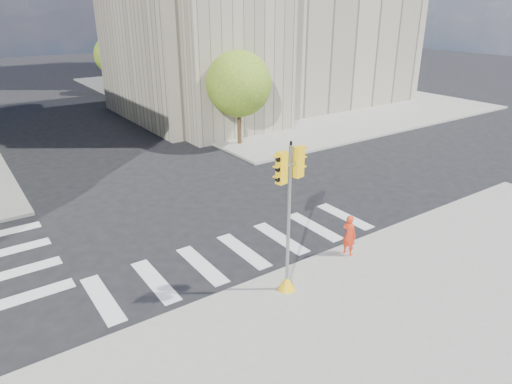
% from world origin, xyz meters
% --- Properties ---
extents(ground, '(160.00, 160.00, 0.00)m').
position_xyz_m(ground, '(0.00, 0.00, 0.00)').
color(ground, black).
rests_on(ground, ground).
extents(sidewalk_far_right, '(28.00, 40.00, 0.15)m').
position_xyz_m(sidewalk_far_right, '(20.00, 26.00, 0.07)').
color(sidewalk_far_right, gray).
rests_on(sidewalk_far_right, ground).
extents(civic_building, '(26.00, 16.00, 19.39)m').
position_xyz_m(civic_building, '(15.59, 19.12, 7.26)').
color(civic_building, '#9E957E').
rests_on(civic_building, ground).
extents(tree_re_near, '(4.20, 4.20, 6.16)m').
position_xyz_m(tree_re_near, '(7.50, 10.00, 4.05)').
color(tree_re_near, '#382616').
rests_on(tree_re_near, ground).
extents(tree_re_mid, '(4.60, 4.60, 6.66)m').
position_xyz_m(tree_re_mid, '(7.50, 22.00, 4.35)').
color(tree_re_mid, '#382616').
rests_on(tree_re_mid, ground).
extents(tree_re_far, '(4.00, 4.00, 5.88)m').
position_xyz_m(tree_re_far, '(7.50, 34.00, 3.87)').
color(tree_re_far, '#382616').
rests_on(tree_re_far, ground).
extents(lamp_near, '(0.35, 0.18, 8.11)m').
position_xyz_m(lamp_near, '(8.00, 14.00, 4.58)').
color(lamp_near, black).
rests_on(lamp_near, sidewalk_far_right).
extents(lamp_far, '(0.35, 0.18, 8.11)m').
position_xyz_m(lamp_far, '(8.00, 28.00, 4.58)').
color(lamp_far, black).
rests_on(lamp_far, sidewalk_far_right).
extents(traffic_signal, '(1.08, 0.56, 4.98)m').
position_xyz_m(traffic_signal, '(-0.44, -5.10, 2.28)').
color(traffic_signal, yellow).
rests_on(traffic_signal, sidewalk_near).
extents(photographer, '(0.44, 0.61, 1.56)m').
position_xyz_m(photographer, '(2.84, -4.60, 0.93)').
color(photographer, red).
rests_on(photographer, sidewalk_near).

